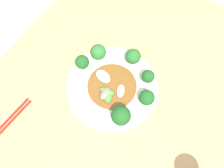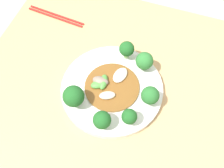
# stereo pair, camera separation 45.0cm
# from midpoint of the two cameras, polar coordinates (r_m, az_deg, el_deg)

# --- Properties ---
(ground_plane) EXTENTS (8.00, 8.00, 0.00)m
(ground_plane) POSITION_cam_midpoint_polar(r_m,az_deg,el_deg) (1.54, -4.95, -15.03)
(ground_plane) COLOR #B7B2A8
(table) EXTENTS (0.94, 0.84, 0.77)m
(table) POSITION_cam_midpoint_polar(r_m,az_deg,el_deg) (1.16, -6.47, -12.03)
(table) COLOR tan
(table) RESTS_ON ground_plane
(plate) EXTENTS (0.30, 0.30, 0.02)m
(plate) POSITION_cam_midpoint_polar(r_m,az_deg,el_deg) (0.79, -13.15, -7.81)
(plate) COLOR white
(plate) RESTS_ON table
(broccoli_northeast) EXTENTS (0.06, 0.06, 0.07)m
(broccoli_northeast) POSITION_cam_midpoint_polar(r_m,az_deg,el_deg) (0.71, -12.83, -15.39)
(broccoli_northeast) COLOR #70A356
(broccoli_northeast) RESTS_ON plate
(broccoli_south) EXTENTS (0.05, 0.05, 0.06)m
(broccoli_south) POSITION_cam_midpoint_polar(r_m,az_deg,el_deg) (0.79, -20.24, -1.78)
(broccoli_south) COLOR #89B76B
(broccoli_south) RESTS_ON plate
(broccoli_northwest) EXTENTS (0.04, 0.04, 0.06)m
(broccoli_northwest) POSITION_cam_midpoint_polar(r_m,az_deg,el_deg) (0.73, -5.00, -5.55)
(broccoli_northwest) COLOR #89B76B
(broccoli_northwest) RESTS_ON plate
(broccoli_north) EXTENTS (0.05, 0.05, 0.06)m
(broccoli_north) POSITION_cam_midpoint_polar(r_m,az_deg,el_deg) (0.71, -5.83, -11.01)
(broccoli_north) COLOR #89B76B
(broccoli_north) RESTS_ON plate
(broccoli_southwest) EXTENTS (0.05, 0.05, 0.06)m
(broccoli_southwest) POSITION_cam_midpoint_polar(r_m,az_deg,el_deg) (0.79, -16.29, 0.77)
(broccoli_southwest) COLOR #70A356
(broccoli_southwest) RESTS_ON plate
(broccoli_west) EXTENTS (0.05, 0.05, 0.07)m
(broccoli_west) POSITION_cam_midpoint_polar(r_m,az_deg,el_deg) (0.76, -8.21, -0.38)
(broccoli_west) COLOR #89B76B
(broccoli_west) RESTS_ON plate
(stirfry_center) EXTENTS (0.16, 0.16, 0.02)m
(stirfry_center) POSITION_cam_midpoint_polar(r_m,az_deg,el_deg) (0.77, -13.89, -7.83)
(stirfry_center) COLOR brown
(stirfry_center) RESTS_ON plate
(chopsticks) EXTENTS (0.21, 0.04, 0.01)m
(chopsticks) POSITION_cam_midpoint_polar(r_m,az_deg,el_deg) (0.91, -35.57, -14.27)
(chopsticks) COLOR red
(chopsticks) RESTS_ON table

